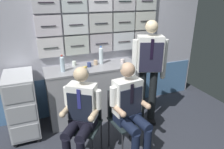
% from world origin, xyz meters
% --- Properties ---
extents(galley_bulkhead, '(4.20, 0.14, 2.15)m').
position_xyz_m(galley_bulkhead, '(0.02, 1.37, 1.12)').
color(galley_bulkhead, '#B2B1C0').
rests_on(galley_bulkhead, ground).
extents(galley_counter, '(1.53, 0.53, 0.92)m').
position_xyz_m(galley_counter, '(-0.12, 1.09, 0.46)').
color(galley_counter, '#99999E').
rests_on(galley_counter, ground).
extents(service_trolley, '(0.40, 0.65, 0.98)m').
position_xyz_m(service_trolley, '(-1.25, 0.99, 0.52)').
color(service_trolley, black).
rests_on(service_trolley, ground).
extents(folding_chair_left, '(0.56, 0.56, 0.87)m').
position_xyz_m(folding_chair_left, '(-0.47, 0.29, 0.54)').
color(folding_chair_left, '#2D2D33').
rests_on(folding_chair_left, ground).
extents(crew_member_left, '(0.60, 0.65, 1.25)m').
position_xyz_m(crew_member_left, '(-0.56, 0.15, 0.69)').
color(crew_member_left, black).
rests_on(crew_member_left, ground).
extents(folding_chair_right, '(0.45, 0.45, 0.87)m').
position_xyz_m(folding_chair_right, '(0.03, 0.21, 0.54)').
color(folding_chair_right, '#2D2D33').
rests_on(folding_chair_right, ground).
extents(crew_member_right, '(0.49, 0.63, 1.27)m').
position_xyz_m(crew_member_right, '(0.05, 0.05, 0.70)').
color(crew_member_right, black).
rests_on(crew_member_right, ground).
extents(crew_member_standing, '(0.51, 0.35, 1.68)m').
position_xyz_m(crew_member_standing, '(0.64, 0.61, 1.00)').
color(crew_member_standing, black).
rests_on(crew_member_standing, ground).
extents(water_bottle_blue_cap, '(0.07, 0.07, 0.26)m').
position_xyz_m(water_bottle_blue_cap, '(-0.61, 1.04, 1.05)').
color(water_bottle_blue_cap, silver).
rests_on(water_bottle_blue_cap, galley_counter).
extents(sparkling_bottle_green, '(0.07, 0.07, 0.30)m').
position_xyz_m(sparkling_bottle_green, '(0.05, 1.19, 1.07)').
color(sparkling_bottle_green, silver).
rests_on(sparkling_bottle_green, galley_counter).
extents(paper_cup_tan, '(0.07, 0.07, 0.08)m').
position_xyz_m(paper_cup_tan, '(-0.05, 1.17, 0.97)').
color(paper_cup_tan, tan).
rests_on(paper_cup_tan, galley_counter).
extents(paper_cup_blue, '(0.07, 0.07, 0.07)m').
position_xyz_m(paper_cup_blue, '(-0.18, 1.10, 0.96)').
color(paper_cup_blue, navy).
rests_on(paper_cup_blue, galley_counter).
extents(coffee_cup_white, '(0.07, 0.07, 0.06)m').
position_xyz_m(coffee_cup_white, '(0.41, 1.10, 0.96)').
color(coffee_cup_white, silver).
rests_on(coffee_cup_white, galley_counter).
extents(coffee_cup_spare, '(0.06, 0.06, 0.08)m').
position_xyz_m(coffee_cup_spare, '(-0.39, 1.25, 0.97)').
color(coffee_cup_spare, white).
rests_on(coffee_cup_spare, galley_counter).
extents(snack_banana, '(0.17, 0.10, 0.04)m').
position_xyz_m(snack_banana, '(-0.30, 1.03, 0.94)').
color(snack_banana, yellow).
rests_on(snack_banana, galley_counter).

